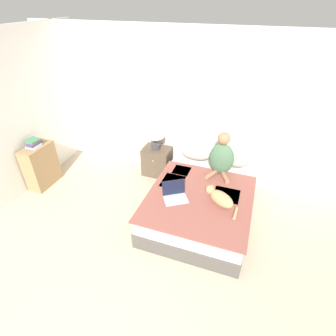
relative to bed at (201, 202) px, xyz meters
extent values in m
cube|color=silver|center=(-0.55, 1.06, 1.04)|extent=(5.96, 0.05, 2.55)
cube|color=#4C4742|center=(0.00, 0.01, -0.11)|extent=(1.43, 1.98, 0.25)
cube|color=silver|center=(0.00, 0.01, 0.12)|extent=(1.41, 1.95, 0.20)
cube|color=brown|center=(0.00, -0.19, 0.23)|extent=(1.47, 1.58, 0.02)
cube|color=#5B9384|center=(0.36, 0.00, 0.23)|extent=(0.36, 0.34, 0.01)
cube|color=#5B9384|center=(-0.49, 0.05, 0.23)|extent=(0.33, 0.38, 0.01)
cube|color=#5B9384|center=(-0.45, 0.38, 0.23)|extent=(0.27, 0.27, 0.01)
ellipsoid|color=gray|center=(-0.32, 0.82, 0.34)|extent=(0.54, 0.29, 0.20)
ellipsoid|color=gray|center=(0.32, 0.82, 0.34)|extent=(0.54, 0.29, 0.20)
ellipsoid|color=#476B4C|center=(0.16, 0.52, 0.51)|extent=(0.39, 0.21, 0.54)
sphere|color=#9E7051|center=(0.16, 0.52, 0.86)|extent=(0.20, 0.20, 0.20)
cylinder|color=#9E7051|center=(0.05, 0.39, 0.27)|extent=(0.18, 0.28, 0.07)
cylinder|color=#9E7051|center=(0.26, 0.39, 0.27)|extent=(0.18, 0.28, 0.07)
ellipsoid|color=tan|center=(0.31, -0.24, 0.34)|extent=(0.43, 0.37, 0.19)
sphere|color=tan|center=(0.13, -0.12, 0.36)|extent=(0.13, 0.13, 0.13)
cone|color=tan|center=(0.11, -0.15, 0.41)|extent=(0.06, 0.06, 0.06)
cone|color=tan|center=(0.15, -0.09, 0.41)|extent=(0.06, 0.06, 0.06)
cylinder|color=tan|center=(0.53, -0.37, 0.26)|extent=(0.05, 0.21, 0.04)
cube|color=#B7B7BC|center=(-0.30, -0.36, 0.25)|extent=(0.39, 0.36, 0.02)
cube|color=black|center=(-0.38, -0.25, 0.36)|extent=(0.30, 0.23, 0.22)
cube|color=brown|center=(-1.06, 0.80, 0.04)|extent=(0.51, 0.37, 0.54)
sphere|color=tan|center=(-1.06, 0.61, 0.16)|extent=(0.03, 0.03, 0.03)
cylinder|color=#38383D|center=(-1.07, 0.80, 0.36)|extent=(0.17, 0.17, 0.10)
cylinder|color=#38383D|center=(-1.07, 0.80, 0.48)|extent=(0.02, 0.02, 0.14)
cone|color=white|center=(-1.07, 0.80, 0.67)|extent=(0.31, 0.31, 0.22)
cube|color=#99754C|center=(-2.86, -0.19, 0.15)|extent=(0.28, 0.58, 0.77)
cube|color=beige|center=(-2.86, -0.20, 0.55)|extent=(0.20, 0.19, 0.04)
cube|color=#334C8E|center=(-2.85, -0.20, 0.59)|extent=(0.14, 0.23, 0.04)
cube|color=#B24238|center=(-2.85, -0.18, 0.63)|extent=(0.16, 0.19, 0.03)
cube|color=#3D7A51|center=(-2.86, -0.20, 0.66)|extent=(0.21, 0.21, 0.03)
camera|label=1|loc=(0.55, -3.06, 2.67)|focal=28.00mm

